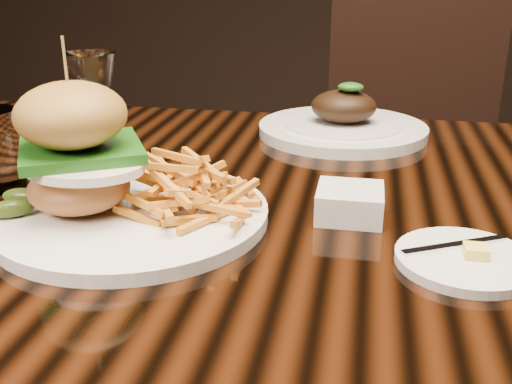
% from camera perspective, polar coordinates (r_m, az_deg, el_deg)
% --- Properties ---
extents(dining_table, '(1.60, 0.90, 0.75)m').
position_cam_1_polar(dining_table, '(0.77, 4.56, -6.18)').
color(dining_table, black).
rests_on(dining_table, ground).
extents(burger_plate, '(0.31, 0.31, 0.21)m').
position_cam_1_polar(burger_plate, '(0.68, -12.71, 1.38)').
color(burger_plate, silver).
rests_on(burger_plate, dining_table).
extents(side_saucer, '(0.14, 0.14, 0.02)m').
position_cam_1_polar(side_saucer, '(0.62, 19.29, -6.08)').
color(side_saucer, silver).
rests_on(side_saucer, dining_table).
extents(ramekin, '(0.08, 0.08, 0.04)m').
position_cam_1_polar(ramekin, '(0.70, 8.91, -1.03)').
color(ramekin, silver).
rests_on(ramekin, dining_table).
extents(wine_glass, '(0.06, 0.06, 0.18)m').
position_cam_1_polar(wine_glass, '(0.77, -15.28, 9.23)').
color(wine_glass, white).
rests_on(wine_glass, dining_table).
extents(far_dish, '(0.28, 0.28, 0.09)m').
position_cam_1_polar(far_dish, '(1.03, 8.26, 6.36)').
color(far_dish, silver).
rests_on(far_dish, dining_table).
extents(chair_far, '(0.46, 0.47, 0.95)m').
position_cam_1_polar(chair_far, '(1.65, 14.43, 3.28)').
color(chair_far, black).
rests_on(chair_far, ground).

